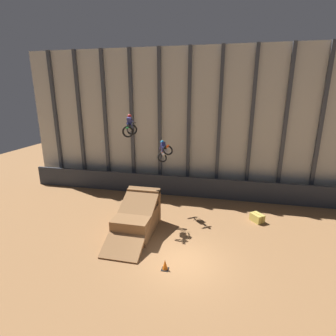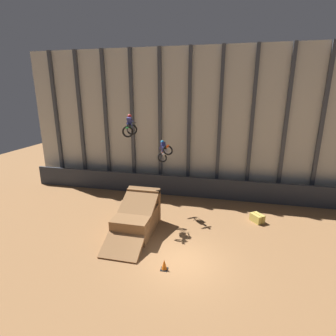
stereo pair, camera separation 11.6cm
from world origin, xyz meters
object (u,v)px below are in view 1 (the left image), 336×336
at_px(hay_bale_trackside, 257,218).
at_px(traffic_cone_near_ramp, 165,265).
at_px(rider_bike_left_air, 130,127).
at_px(rider_bike_right_air, 164,151).
at_px(dirt_ramp, 138,218).

bearing_deg(hay_bale_trackside, traffic_cone_near_ramp, -128.32).
height_order(rider_bike_left_air, hay_bale_trackside, rider_bike_left_air).
distance_m(rider_bike_left_air, rider_bike_right_air, 3.07).
height_order(traffic_cone_near_ramp, hay_bale_trackside, traffic_cone_near_ramp).
relative_size(dirt_ramp, traffic_cone_near_ramp, 8.88).
distance_m(dirt_ramp, traffic_cone_near_ramp, 4.45).
bearing_deg(traffic_cone_near_ramp, rider_bike_left_air, 124.60).
bearing_deg(hay_bale_trackside, dirt_ramp, -159.36).
distance_m(dirt_ramp, rider_bike_left_air, 5.96).
xyz_separation_m(traffic_cone_near_ramp, hay_bale_trackside, (5.09, 6.44, -0.00)).
height_order(rider_bike_right_air, hay_bale_trackside, rider_bike_right_air).
relative_size(traffic_cone_near_ramp, hay_bale_trackside, 0.54).
xyz_separation_m(dirt_ramp, rider_bike_right_air, (1.04, 3.16, 3.82)).
bearing_deg(hay_bale_trackside, rider_bike_left_air, -171.85).
height_order(dirt_ramp, hay_bale_trackside, dirt_ramp).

